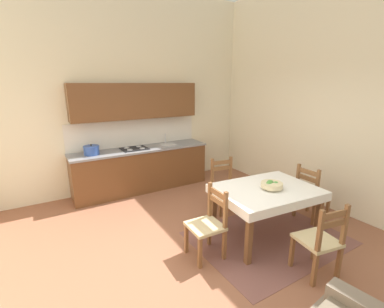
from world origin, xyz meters
name	(u,v)px	position (x,y,z in m)	size (l,w,h in m)	color
ground_plane	(202,254)	(0.00, 0.00, -0.05)	(5.99, 6.23, 0.10)	#935B42
wall_back	(126,92)	(0.00, 2.88, 2.02)	(5.99, 0.12, 4.03)	beige
wall_right	(341,94)	(2.76, 0.00, 2.02)	(0.12, 6.23, 4.03)	beige
area_rug	(268,238)	(1.01, -0.24, 0.00)	(2.10, 1.60, 0.01)	brown
kitchen_cabinetry	(140,150)	(0.12, 2.54, 0.86)	(2.82, 0.63, 2.20)	brown
dining_table	(266,196)	(1.01, -0.14, 0.64)	(1.50, 1.17, 0.75)	brown
dining_chair_kitchen_side	(225,186)	(1.02, 0.84, 0.44)	(0.49, 0.49, 0.93)	#D1BC89
dining_chair_window_side	(311,194)	(2.03, -0.16, 0.44)	(0.42, 0.42, 0.93)	#D1BC89
dining_chair_camera_side	(320,241)	(0.92, -1.07, 0.44)	(0.49, 0.49, 0.93)	#D1BC89
dining_chair_tv_side	(208,224)	(0.03, -0.09, 0.44)	(0.44, 0.44, 0.93)	#D1BC89
fruit_bowl	(272,185)	(1.04, -0.19, 0.81)	(0.30, 0.30, 0.12)	beige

